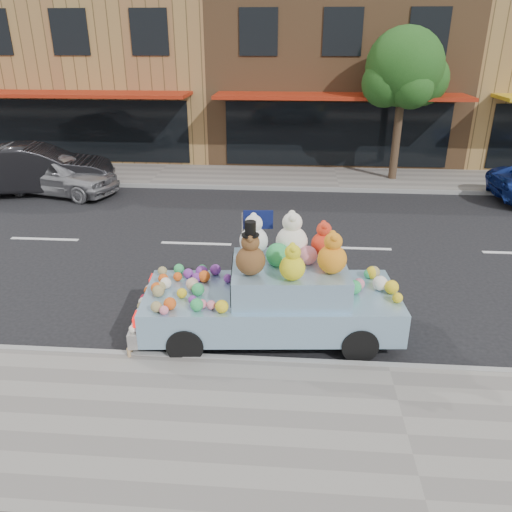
# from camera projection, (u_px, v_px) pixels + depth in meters

# --- Properties ---
(ground) EXTENTS (120.00, 120.00, 0.00)m
(ground) POSITION_uv_depth(u_px,v_px,m) (355.00, 248.00, 12.42)
(ground) COLOR black
(ground) RESTS_ON ground
(near_sidewalk) EXTENTS (60.00, 3.00, 0.12)m
(near_sidewalk) POSITION_uv_depth(u_px,v_px,m) (407.00, 438.00, 6.46)
(near_sidewalk) COLOR gray
(near_sidewalk) RESTS_ON ground
(far_sidewalk) EXTENTS (60.00, 3.00, 0.12)m
(far_sidewalk) POSITION_uv_depth(u_px,v_px,m) (337.00, 179.00, 18.33)
(far_sidewalk) COLOR gray
(far_sidewalk) RESTS_ON ground
(near_kerb) EXTENTS (60.00, 0.12, 0.13)m
(near_kerb) POSITION_uv_depth(u_px,v_px,m) (388.00, 368.00, 7.83)
(near_kerb) COLOR gray
(near_kerb) RESTS_ON ground
(far_kerb) EXTENTS (60.00, 0.12, 0.13)m
(far_kerb) POSITION_uv_depth(u_px,v_px,m) (340.00, 190.00, 16.96)
(far_kerb) COLOR gray
(far_kerb) RESTS_ON ground
(storefront_left) EXTENTS (10.00, 9.80, 7.30)m
(storefront_left) POSITION_uv_depth(u_px,v_px,m) (111.00, 66.00, 22.59)
(storefront_left) COLOR olive
(storefront_left) RESTS_ON ground
(storefront_mid) EXTENTS (10.00, 9.80, 7.30)m
(storefront_mid) POSITION_uv_depth(u_px,v_px,m) (333.00, 67.00, 21.88)
(storefront_mid) COLOR brown
(storefront_mid) RESTS_ON ground
(street_tree) EXTENTS (3.00, 2.70, 5.22)m
(street_tree) POSITION_uv_depth(u_px,v_px,m) (404.00, 74.00, 16.77)
(street_tree) COLOR #38281C
(street_tree) RESTS_ON ground
(car_silver) EXTENTS (4.31, 2.58, 1.37)m
(car_silver) POSITION_uv_depth(u_px,v_px,m) (58.00, 174.00, 16.47)
(car_silver) COLOR #A8A9AD
(car_silver) RESTS_ON ground
(car_dark) EXTENTS (5.14, 2.76, 1.61)m
(car_dark) POSITION_uv_depth(u_px,v_px,m) (36.00, 169.00, 16.56)
(car_dark) COLOR black
(car_dark) RESTS_ON ground
(art_car) EXTENTS (4.61, 2.09, 2.24)m
(art_car) POSITION_uv_depth(u_px,v_px,m) (273.00, 294.00, 8.53)
(art_car) COLOR black
(art_car) RESTS_ON ground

